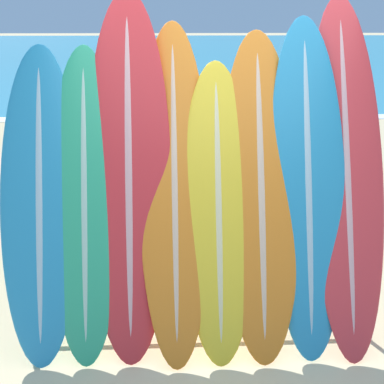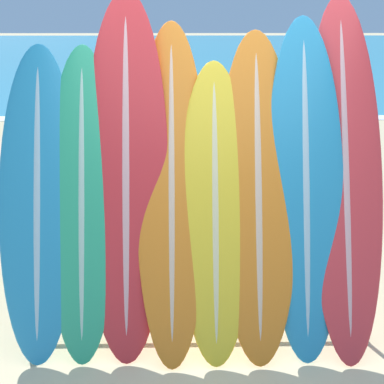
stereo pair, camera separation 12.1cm
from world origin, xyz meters
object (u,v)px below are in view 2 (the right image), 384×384
Objects in this scene: person_mid_beach at (258,96)px; surfboard_rack at (194,281)px; surfboard_slot_6 at (305,187)px; surfboard_slot_7 at (345,175)px; surfboard_slot_3 at (172,190)px; surfboard_slot_1 at (82,203)px; surfboard_slot_5 at (258,194)px; person_near_water at (279,112)px; surfboard_slot_0 at (38,203)px; surfboard_slot_4 at (215,211)px; surfboard_slot_2 at (126,175)px.

surfboard_rack is at bearing -8.98° from person_mid_beach.
surfboard_slot_7 is (0.29, 0.05, 0.07)m from surfboard_slot_6.
surfboard_slot_3 is 1.22m from surfboard_slot_7.
person_mid_beach is at bearing 88.23° from surfboard_slot_7.
surfboard_rack is 0.97m from surfboard_slot_1.
person_near_water is at bearing 78.30° from surfboard_slot_5.
surfboard_slot_0 is 6.35m from person_mid_beach.
surfboard_slot_5 reaches higher than person_near_water.
surfboard_slot_0 is at bearing -179.23° from surfboard_slot_5.
surfboard_slot_4 is at bearing -174.65° from surfboard_slot_6.
surfboard_slot_7 reaches higher than surfboard_slot_6.
surfboard_slot_1 reaches higher than surfboard_rack.
surfboard_slot_3 is 0.99× the size of surfboard_slot_6.
surfboard_slot_7 is (1.21, 0.04, 0.09)m from surfboard_slot_3.
surfboard_slot_5 is at bearing 1.04° from surfboard_slot_1.
surfboard_slot_6 is 0.30m from surfboard_slot_7.
person_near_water is at bearing 7.43° from person_mid_beach.
surfboard_slot_6 is (1.85, 0.03, 0.09)m from surfboard_slot_0.
person_near_water is at bearing 67.35° from surfboard_slot_2.
person_near_water is (0.59, 4.41, -0.22)m from surfboard_slot_6.
surfboard_slot_0 is 0.85× the size of surfboard_slot_2.
person_near_water is at bearing 82.44° from surfboard_slot_6.
person_near_water is (2.43, 4.44, -0.13)m from surfboard_slot_0.
surfboard_slot_2 reaches higher than person_near_water.
surfboard_slot_2 is 1.41× the size of person_mid_beach.
surfboard_slot_5 is at bearing 8.72° from surfboard_rack.
person_near_water is (1.51, 4.40, -0.21)m from surfboard_slot_3.
surfboard_slot_5 reaches higher than person_mid_beach.
person_mid_beach is (1.24, 5.96, 0.49)m from surfboard_rack.
surfboard_rack is 1.01× the size of surfboard_slot_2.
surfboard_slot_0 is 1.25× the size of person_near_water.
person_near_water is at bearing 74.79° from surfboard_slot_4.
person_mid_beach is (2.31, 5.91, -0.10)m from surfboard_slot_0.
person_mid_beach is (1.10, 5.94, -0.04)m from surfboard_slot_4.
surfboard_slot_0 is at bearing -177.70° from surfboard_slot_7.
surfboard_slot_2 is (-0.47, 0.11, 0.76)m from surfboard_rack.
surfboard_slot_1 is 0.95× the size of surfboard_slot_5.
surfboard_slot_3 reaches higher than surfboard_slot_5.
surfboard_rack is at bearing -171.28° from surfboard_slot_5.
surfboard_slot_4 is 1.14× the size of person_mid_beach.
surfboard_slot_3 is at bearing 167.52° from surfboard_slot_4.
surfboard_slot_6 reaches higher than surfboard_slot_5.
surfboard_slot_5 reaches higher than surfboard_slot_0.
surfboard_slot_5 is (0.44, 0.07, 0.63)m from surfboard_rack.
person_mid_beach is at bearing 82.29° from surfboard_slot_5.
surfboard_slot_2 is 1.09× the size of surfboard_slot_3.
surfboard_slot_5 is at bearing -177.65° from surfboard_slot_6.
surfboard_slot_5 is 0.33m from surfboard_slot_6.
surfboard_slot_6 reaches higher than surfboard_slot_4.
surfboard_slot_2 is 1.53m from surfboard_slot_7.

